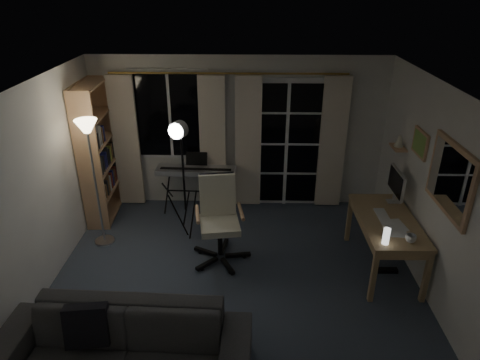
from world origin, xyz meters
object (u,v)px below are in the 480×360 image
Objects in this scene: office_chair at (219,211)px; desk at (387,225)px; studio_light at (180,144)px; keyboard_piano at (196,172)px; bookshelf at (96,156)px; torchiere_lamp at (89,146)px; monitor at (396,183)px; sofa at (120,343)px; mug at (411,238)px.

office_chair is 2.12m from desk.
keyboard_piano is at bearing 105.66° from studio_light.
keyboard_piano is (1.47, 0.18, -0.32)m from bookshelf.
studio_light reaches higher than keyboard_piano.
torchiere_lamp is 1.14m from studio_light.
monitor reaches higher than sofa.
sofa is (0.90, -2.29, -1.00)m from torchiere_lamp.
torchiere_lamp is 3.88m from desk.
keyboard_piano is at bearing 143.26° from mug.
keyboard_piano is at bearing 4.07° from bookshelf.
sofa reaches higher than mug.
office_chair is 0.48× the size of sofa.
sofa is (-2.96, -1.28, -0.33)m from mug.
sofa is at bearing -71.49° from studio_light.
torchiere_lamp is 1.33× the size of desk.
bookshelf is at bearing 112.83° from sofa.
desk is at bearing 34.18° from sofa.
torchiere_lamp reaches higher than mug.
bookshelf is at bearing 142.45° from office_chair.
sofa is (-0.22, -2.50, -0.96)m from studio_light.
mug is at bearing -96.27° from monitor.
office_chair is at bearing -17.96° from studio_light.
sofa is (-0.75, -2.03, -0.21)m from office_chair.
torchiere_lamp is at bearing -145.75° from studio_light.
bookshelf is at bearing 161.71° from desk.
bookshelf is at bearing -178.84° from studio_light.
monitor reaches higher than desk.
bookshelf is 17.64× the size of mug.
studio_light is 2.69m from sofa.
torchiere_lamp reaches higher than monitor.
office_chair is at bearing -68.03° from keyboard_piano.
mug is at bearing -14.69° from torchiere_lamp.
studio_light is (-0.10, -0.74, 0.74)m from keyboard_piano.
keyboard_piano is 1.05m from studio_light.
bookshelf is 3.32m from sofa.
mug is (2.64, -1.97, 0.11)m from keyboard_piano.
desk is 3.37m from sofa.
bookshelf is 1.16× the size of torchiere_lamp.
studio_light is 2.88m from monitor.
office_chair reaches higher than mug.
desk is (2.64, -0.73, -0.78)m from studio_light.
torchiere_lamp is at bearing 171.78° from desk.
office_chair is (0.43, -1.21, -0.01)m from keyboard_piano.
monitor is 3.82m from sofa.
keyboard_piano is 1.10× the size of office_chair.
studio_light reaches higher than sofa.
torchiere_lamp is 15.23× the size of mug.
torchiere_lamp is 1.74m from keyboard_piano.
bookshelf is 2.19m from office_chair.
studio_light is 1.03m from office_chair.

